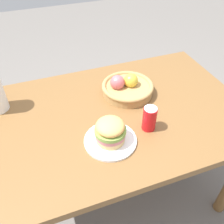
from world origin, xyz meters
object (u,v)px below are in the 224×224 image
(sandwich, at_px, (110,131))
(soda_can, at_px, (149,118))
(plate, at_px, (110,140))
(fruit_basket, at_px, (127,87))

(sandwich, xyz_separation_m, soda_can, (0.20, 0.02, -0.01))
(plate, relative_size, fruit_basket, 0.84)
(soda_can, bearing_deg, fruit_basket, 88.26)
(plate, bearing_deg, fruit_basket, 55.80)
(sandwich, xyz_separation_m, fruit_basket, (0.21, 0.31, -0.03))
(fruit_basket, bearing_deg, plate, -124.20)
(plate, height_order, fruit_basket, fruit_basket)
(plate, bearing_deg, soda_can, 5.33)
(sandwich, bearing_deg, fruit_basket, 55.80)
(fruit_basket, bearing_deg, soda_can, -91.74)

